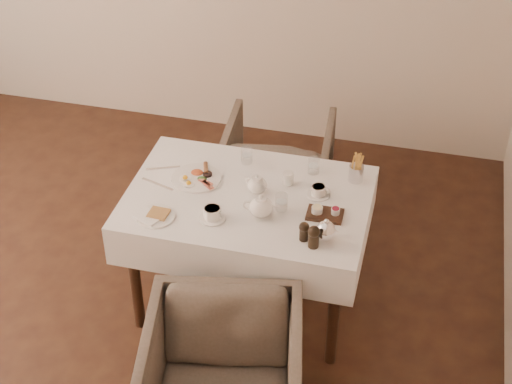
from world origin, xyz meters
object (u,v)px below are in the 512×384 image
Objects in this scene: armchair_near at (224,379)px; teapot_centre at (257,184)px; armchair_far at (278,167)px; breakfast_plate at (197,177)px; table at (248,214)px.

teapot_centre is at bearing 83.04° from armchair_near.
armchair_near reaches higher than armchair_far.
armchair_near is 1.79m from armchair_far.
breakfast_plate is (-0.27, -0.83, 0.45)m from armchair_far.
armchair_far is (-0.14, 1.78, -0.02)m from armchair_near.
breakfast_plate is at bearing 67.48° from armchair_far.
breakfast_plate is (-0.41, 0.96, 0.43)m from armchair_near.
table is 1.73× the size of armchair_near.
armchair_near is 1.13m from breakfast_plate.
table is 0.97m from armchair_far.
teapot_centre is at bearing 46.94° from table.
table is 0.34m from breakfast_plate.
teapot_centre reaches higher than armchair_far.
table is 0.18m from teapot_centre.
armchair_far is 0.98m from breakfast_plate.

